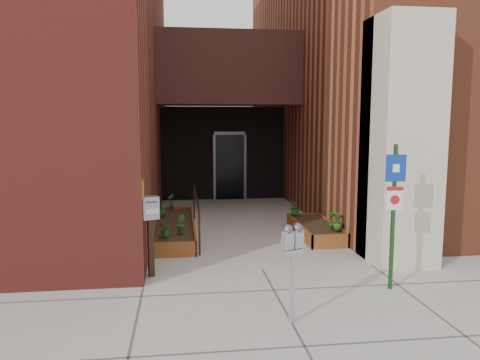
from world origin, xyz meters
name	(u,v)px	position (x,y,z in m)	size (l,w,h in m)	color
ground	(262,270)	(0.00, 0.00, 0.00)	(80.00, 80.00, 0.00)	#9E9991
architecture	(218,40)	(-0.18, 6.89, 4.98)	(20.00, 14.60, 10.00)	maroon
planter_left	(174,229)	(-1.55, 2.70, 0.13)	(0.90, 3.60, 0.30)	brown
planter_right	(315,230)	(1.60, 2.20, 0.13)	(0.80, 2.20, 0.30)	brown
handrail	(196,202)	(-1.05, 2.65, 0.75)	(0.04, 3.34, 0.90)	black
parking_meter	(293,246)	(0.00, -2.15, 1.01)	(0.30, 0.21, 1.31)	#A9A9AC
sign_post	(394,201)	(1.80, -1.17, 1.38)	(0.31, 0.08, 2.24)	#173D16
payment_dropbox	(150,219)	(-1.90, -0.09, 0.98)	(0.32, 0.28, 1.35)	black
shrub_left_a	(166,228)	(-1.69, 1.40, 0.47)	(0.31, 0.31, 0.34)	#1E5819
shrub_left_b	(180,224)	(-1.41, 1.66, 0.49)	(0.20, 0.20, 0.37)	#23601B
shrub_left_c	(162,208)	(-1.85, 3.38, 0.48)	(0.20, 0.20, 0.36)	#17531C
shrub_left_d	(171,201)	(-1.64, 4.26, 0.50)	(0.21, 0.21, 0.40)	#23601B
shrub_right_a	(338,221)	(1.85, 1.46, 0.49)	(0.21, 0.21, 0.38)	#285A19
shrub_right_b	(332,220)	(1.78, 1.62, 0.49)	(0.20, 0.20, 0.37)	#1D5D1A
shrub_right_c	(295,207)	(1.35, 3.10, 0.48)	(0.32, 0.32, 0.36)	#1C6323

